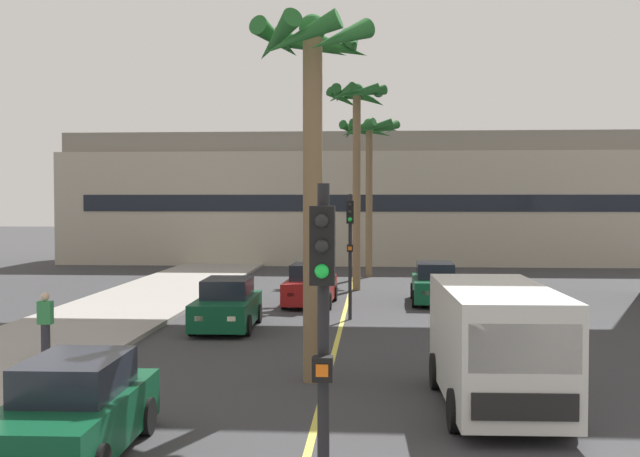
{
  "coord_description": "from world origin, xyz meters",
  "views": [
    {
      "loc": [
        1.05,
        -1.2,
        4.05
      ],
      "look_at": [
        0.0,
        14.0,
        3.47
      ],
      "focal_mm": 44.35,
      "sensor_mm": 36.0,
      "label": 1
    }
  ],
  "objects_px": {
    "car_queue_third": "(73,412)",
    "traffic_light_median_far": "(350,239)",
    "palm_tree_near_median": "(369,144)",
    "palm_tree_mid_median": "(357,121)",
    "pedestrian_mid_block": "(45,324)",
    "traffic_light_median_near": "(323,336)",
    "car_queue_front": "(227,306)",
    "car_queue_second": "(435,284)",
    "palm_tree_far_median": "(313,100)",
    "delivery_van": "(496,343)",
    "car_queue_fourth": "(310,286)"
  },
  "relations": [
    {
      "from": "car_queue_second",
      "to": "car_queue_fourth",
      "type": "height_order",
      "value": "same"
    },
    {
      "from": "traffic_light_median_far",
      "to": "palm_tree_near_median",
      "type": "xyz_separation_m",
      "value": [
        0.52,
        14.63,
        4.15
      ]
    },
    {
      "from": "car_queue_front",
      "to": "car_queue_fourth",
      "type": "bearing_deg",
      "value": 69.51
    },
    {
      "from": "traffic_light_median_near",
      "to": "palm_tree_near_median",
      "type": "relative_size",
      "value": 0.51
    },
    {
      "from": "palm_tree_far_median",
      "to": "palm_tree_mid_median",
      "type": "bearing_deg",
      "value": 88.2
    },
    {
      "from": "palm_tree_far_median",
      "to": "pedestrian_mid_block",
      "type": "relative_size",
      "value": 4.98
    },
    {
      "from": "car_queue_fourth",
      "to": "palm_tree_mid_median",
      "type": "xyz_separation_m",
      "value": [
        1.64,
        4.95,
        6.73
      ]
    },
    {
      "from": "car_queue_second",
      "to": "palm_tree_near_median",
      "type": "xyz_separation_m",
      "value": [
        -2.64,
        10.15,
        6.14
      ]
    },
    {
      "from": "palm_tree_near_median",
      "to": "traffic_light_median_far",
      "type": "bearing_deg",
      "value": -92.05
    },
    {
      "from": "palm_tree_far_median",
      "to": "car_queue_front",
      "type": "bearing_deg",
      "value": 115.16
    },
    {
      "from": "traffic_light_median_near",
      "to": "traffic_light_median_far",
      "type": "xyz_separation_m",
      "value": [
        -0.31,
        18.62,
        0.0
      ]
    },
    {
      "from": "car_queue_front",
      "to": "car_queue_second",
      "type": "distance_m",
      "value": 9.54
    },
    {
      "from": "car_queue_third",
      "to": "traffic_light_median_far",
      "type": "bearing_deg",
      "value": 74.92
    },
    {
      "from": "palm_tree_near_median",
      "to": "palm_tree_mid_median",
      "type": "bearing_deg",
      "value": -94.76
    },
    {
      "from": "palm_tree_mid_median",
      "to": "traffic_light_median_near",
      "type": "bearing_deg",
      "value": -89.39
    },
    {
      "from": "car_queue_front",
      "to": "delivery_van",
      "type": "xyz_separation_m",
      "value": [
        6.89,
        -8.92,
        0.57
      ]
    },
    {
      "from": "delivery_van",
      "to": "car_queue_fourth",
      "type": "bearing_deg",
      "value": 108.0
    },
    {
      "from": "traffic_light_median_near",
      "to": "palm_tree_mid_median",
      "type": "xyz_separation_m",
      "value": [
        -0.29,
        27.2,
        4.74
      ]
    },
    {
      "from": "car_queue_front",
      "to": "palm_tree_far_median",
      "type": "xyz_separation_m",
      "value": [
        3.23,
        -6.87,
        5.48
      ]
    },
    {
      "from": "car_queue_second",
      "to": "car_queue_third",
      "type": "distance_m",
      "value": 20.1
    },
    {
      "from": "delivery_van",
      "to": "car_queue_second",
      "type": "bearing_deg",
      "value": 89.89
    },
    {
      "from": "car_queue_second",
      "to": "palm_tree_far_median",
      "type": "relative_size",
      "value": 0.51
    },
    {
      "from": "palm_tree_near_median",
      "to": "palm_tree_mid_median",
      "type": "xyz_separation_m",
      "value": [
        -0.5,
        -6.05,
        0.59
      ]
    },
    {
      "from": "traffic_light_median_near",
      "to": "traffic_light_median_far",
      "type": "height_order",
      "value": "same"
    },
    {
      "from": "delivery_van",
      "to": "traffic_light_median_near",
      "type": "bearing_deg",
      "value": -110.39
    },
    {
      "from": "car_queue_third",
      "to": "traffic_light_median_near",
      "type": "distance_m",
      "value": 6.29
    },
    {
      "from": "traffic_light_median_far",
      "to": "pedestrian_mid_block",
      "type": "height_order",
      "value": "traffic_light_median_far"
    },
    {
      "from": "car_queue_second",
      "to": "palm_tree_mid_median",
      "type": "xyz_separation_m",
      "value": [
        -3.14,
        4.11,
        6.73
      ]
    },
    {
      "from": "traffic_light_median_near",
      "to": "palm_tree_far_median",
      "type": "distance_m",
      "value": 10.3
    },
    {
      "from": "traffic_light_median_far",
      "to": "traffic_light_median_near",
      "type": "bearing_deg",
      "value": -89.05
    },
    {
      "from": "delivery_van",
      "to": "car_queue_third",
      "type": "bearing_deg",
      "value": -154.45
    },
    {
      "from": "car_queue_fourth",
      "to": "palm_tree_mid_median",
      "type": "height_order",
      "value": "palm_tree_mid_median"
    },
    {
      "from": "car_queue_second",
      "to": "traffic_light_median_far",
      "type": "height_order",
      "value": "traffic_light_median_far"
    },
    {
      "from": "palm_tree_near_median",
      "to": "palm_tree_mid_median",
      "type": "distance_m",
      "value": 6.09
    },
    {
      "from": "traffic_light_median_far",
      "to": "palm_tree_near_median",
      "type": "relative_size",
      "value": 0.51
    },
    {
      "from": "delivery_van",
      "to": "traffic_light_median_far",
      "type": "relative_size",
      "value": 1.26
    },
    {
      "from": "traffic_light_median_far",
      "to": "car_queue_front",
      "type": "bearing_deg",
      "value": -150.94
    },
    {
      "from": "pedestrian_mid_block",
      "to": "palm_tree_far_median",
      "type": "bearing_deg",
      "value": -11.02
    },
    {
      "from": "traffic_light_median_near",
      "to": "palm_tree_far_median",
      "type": "relative_size",
      "value": 0.52
    },
    {
      "from": "car_queue_second",
      "to": "palm_tree_far_median",
      "type": "height_order",
      "value": "palm_tree_far_median"
    },
    {
      "from": "palm_tree_near_median",
      "to": "pedestrian_mid_block",
      "type": "relative_size",
      "value": 5.05
    },
    {
      "from": "palm_tree_near_median",
      "to": "palm_tree_far_median",
      "type": "distance_m",
      "value": 23.62
    },
    {
      "from": "palm_tree_far_median",
      "to": "traffic_light_median_far",
      "type": "bearing_deg",
      "value": 86.6
    },
    {
      "from": "palm_tree_far_median",
      "to": "car_queue_second",
      "type": "bearing_deg",
      "value": 74.62
    },
    {
      "from": "palm_tree_mid_median",
      "to": "pedestrian_mid_block",
      "type": "distance_m",
      "value": 18.91
    },
    {
      "from": "car_queue_front",
      "to": "traffic_light_median_near",
      "type": "distance_m",
      "value": 17.14
    },
    {
      "from": "car_queue_third",
      "to": "palm_tree_near_median",
      "type": "distance_m",
      "value": 29.95
    },
    {
      "from": "delivery_van",
      "to": "palm_tree_far_median",
      "type": "distance_m",
      "value": 6.46
    },
    {
      "from": "car_queue_front",
      "to": "traffic_light_median_near",
      "type": "bearing_deg",
      "value": -76.17
    },
    {
      "from": "delivery_van",
      "to": "palm_tree_far_median",
      "type": "relative_size",
      "value": 0.66
    }
  ]
}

